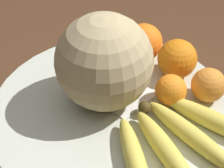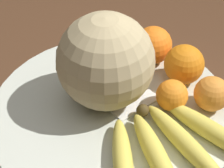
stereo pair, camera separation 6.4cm
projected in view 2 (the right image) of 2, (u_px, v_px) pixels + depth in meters
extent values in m
cube|color=#4C301E|center=(113.00, 115.00, 0.70)|extent=(1.56, 1.09, 0.04)
cube|color=#4C301E|center=(206.00, 47.00, 1.51)|extent=(0.07, 0.07, 0.71)
cylinder|color=beige|center=(112.00, 108.00, 0.68)|extent=(0.44, 0.44, 0.02)
torus|color=#47382D|center=(112.00, 107.00, 0.68)|extent=(0.44, 0.44, 0.01)
sphere|color=tan|center=(106.00, 61.00, 0.63)|extent=(0.17, 0.17, 0.17)
sphere|color=#473819|center=(143.00, 110.00, 0.64)|extent=(0.02, 0.02, 0.02)
ellipsoid|color=#DBC64C|center=(123.00, 164.00, 0.55)|extent=(0.11, 0.17, 0.03)
ellipsoid|color=#DBC64C|center=(156.00, 155.00, 0.57)|extent=(0.07, 0.18, 0.03)
ellipsoid|color=#DBC64C|center=(185.00, 144.00, 0.58)|extent=(0.04, 0.20, 0.03)
ellipsoid|color=#DBC64C|center=(211.00, 131.00, 0.60)|extent=(0.08, 0.19, 0.03)
sphere|color=orange|center=(172.00, 95.00, 0.65)|extent=(0.06, 0.06, 0.06)
sphere|color=orange|center=(184.00, 64.00, 0.70)|extent=(0.08, 0.08, 0.08)
sphere|color=orange|center=(212.00, 94.00, 0.65)|extent=(0.06, 0.06, 0.06)
sphere|color=orange|center=(153.00, 45.00, 0.75)|extent=(0.08, 0.08, 0.08)
cube|color=white|center=(136.00, 105.00, 0.67)|extent=(0.10, 0.05, 0.00)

